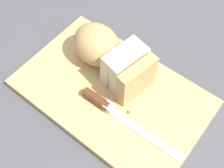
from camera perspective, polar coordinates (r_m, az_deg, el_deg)
name	(u,v)px	position (r m, az deg, el deg)	size (l,w,h in m)	color
ground_plane	(112,95)	(0.69, 0.00, -2.21)	(3.00, 3.00, 0.00)	#4C4C51
cutting_board	(112,93)	(0.69, 0.00, -1.79)	(0.43, 0.27, 0.02)	tan
bread_loaf	(108,54)	(0.68, -0.69, 5.82)	(0.22, 0.12, 0.10)	tan
bread_knife	(107,106)	(0.65, -1.04, -4.37)	(0.25, 0.04, 0.02)	silver
crumb_near_knife	(108,74)	(0.70, -0.83, 1.86)	(0.01, 0.01, 0.01)	#996633
crumb_near_loaf	(111,79)	(0.69, -0.19, 0.88)	(0.00, 0.00, 0.00)	#996633
crumb_stray_left	(129,112)	(0.65, 3.27, -5.44)	(0.01, 0.01, 0.01)	#996633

